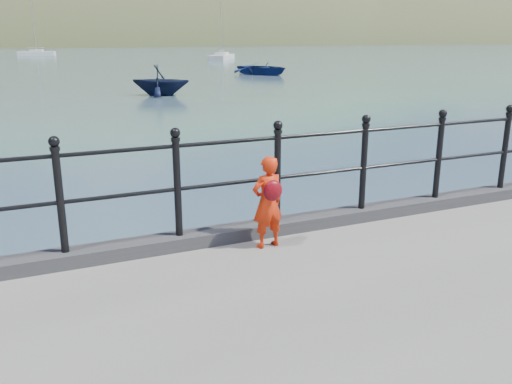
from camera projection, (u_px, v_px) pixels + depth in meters
name	position (u px, v px, depth m)	size (l,w,h in m)	color
ground	(227.00, 311.00, 6.67)	(600.00, 600.00, 0.00)	#2D4251
kerb	(230.00, 233.00, 6.24)	(60.00, 0.30, 0.15)	#28282B
railing	(229.00, 170.00, 6.03)	(18.11, 0.11, 1.20)	black
far_shore	(115.00, 96.00, 238.15)	(830.00, 200.00, 156.00)	#333A21
child	(268.00, 202.00, 5.91)	(0.40, 0.33, 1.03)	red
launch_blue	(263.00, 68.00, 46.71)	(3.68, 5.15, 1.07)	navy
launch_navy	(160.00, 80.00, 30.34)	(2.78, 3.22, 1.70)	black
sailboat_deep	(37.00, 54.00, 89.86)	(6.09, 3.21, 8.68)	silver
sailboat_far	(222.00, 57.00, 75.08)	(5.93, 7.62, 10.82)	silver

